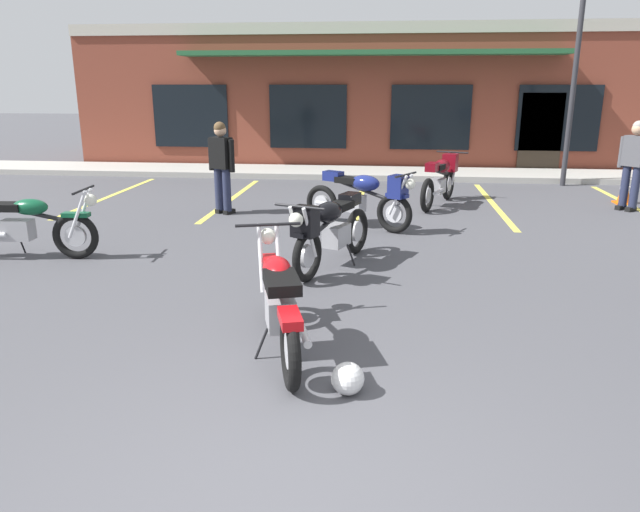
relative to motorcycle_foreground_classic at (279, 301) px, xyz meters
name	(u,v)px	position (x,y,z in m)	size (l,w,h in m)	color
ground_plane	(339,283)	(0.39, 1.92, -0.46)	(80.00, 80.00, 0.00)	#47474C
sidewalk_kerb	(366,173)	(0.39, 10.80, -0.39)	(22.00, 1.80, 0.14)	#A8A59E
brick_storefront_building	(372,96)	(0.39, 14.78, 1.49)	(16.59, 6.90, 3.89)	brown
painted_stall_lines	(360,201)	(0.39, 7.20, -0.46)	(10.84, 4.80, 0.01)	#DBCC4C
motorcycle_foreground_classic	(279,301)	(0.00, 0.00, 0.00)	(0.95, 2.06, 0.98)	black
motorcycle_red_sportbike	(363,197)	(0.54, 4.85, 0.07)	(1.89, 1.30, 0.98)	black
motorcycle_black_cruiser	(24,225)	(-3.98, 2.53, 0.00)	(2.11, 0.66, 0.98)	black
motorcycle_silver_naked	(441,178)	(1.99, 7.04, 0.07)	(1.05, 2.02, 0.98)	black
motorcycle_blue_standard	(330,229)	(0.22, 2.51, 0.07)	(1.07, 2.01, 0.98)	black
person_in_black_shirt	(634,160)	(5.50, 6.87, 0.49)	(0.46, 0.52, 1.68)	black
person_by_back_row	(222,162)	(-2.07, 5.71, 0.49)	(0.58, 0.40, 1.68)	black
helmet_on_pavement	(348,378)	(0.67, -0.76, -0.33)	(0.26, 0.26, 0.26)	silver
traffic_cone	(625,191)	(5.68, 7.54, -0.20)	(0.34, 0.34, 0.53)	orange
parking_lot_lamp_post	(581,28)	(5.07, 9.60, 3.03)	(0.24, 0.76, 5.47)	#2D2D33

